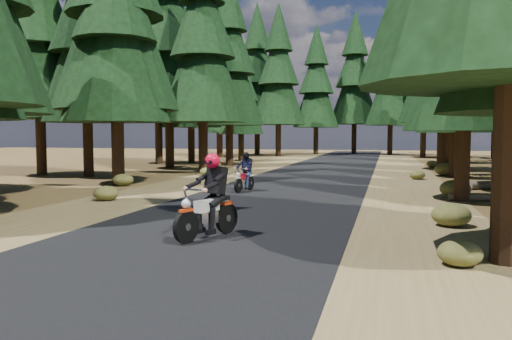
{
  "coord_description": "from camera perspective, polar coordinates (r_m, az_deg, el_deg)",
  "views": [
    {
      "loc": [
        3.72,
        -12.62,
        2.12
      ],
      "look_at": [
        0.0,
        1.5,
        1.1
      ],
      "focal_mm": 35.0,
      "sensor_mm": 36.0,
      "label": 1
    }
  ],
  "objects": [
    {
      "name": "shoulder_l",
      "position": [
        19.6,
        -10.46,
        -2.27
      ],
      "size": [
        3.2,
        100.0,
        0.01
      ],
      "primitive_type": "cube",
      "color": "brown",
      "rests_on": "ground"
    },
    {
      "name": "shoulder_r",
      "position": [
        17.77,
        17.51,
        -3.03
      ],
      "size": [
        3.2,
        100.0,
        0.01
      ],
      "primitive_type": "cube",
      "color": "brown",
      "rests_on": "ground"
    },
    {
      "name": "ground",
      "position": [
        13.33,
        -1.65,
        -5.16
      ],
      "size": [
        120.0,
        120.0,
        0.0
      ],
      "primitive_type": "plane",
      "color": "#4D3A1B",
      "rests_on": "ground"
    },
    {
      "name": "pine_forest",
      "position": [
        34.37,
        8.54,
        13.62
      ],
      "size": [
        34.59,
        55.08,
        16.32
      ],
      "color": "black",
      "rests_on": "ground"
    },
    {
      "name": "rider_follow",
      "position": [
        18.71,
        -1.34,
        -0.97
      ],
      "size": [
        0.73,
        1.71,
        1.48
      ],
      "rotation": [
        0.0,
        0.0,
        3.0
      ],
      "color": "maroon",
      "rests_on": "road"
    },
    {
      "name": "road",
      "position": [
        18.14,
        2.82,
        -2.7
      ],
      "size": [
        6.0,
        100.0,
        0.01
      ],
      "primitive_type": "cube",
      "color": "black",
      "rests_on": "ground"
    },
    {
      "name": "understory_shrubs",
      "position": [
        20.62,
        8.69,
        -1.2
      ],
      "size": [
        14.76,
        31.7,
        0.66
      ],
      "color": "#474C1E",
      "rests_on": "ground"
    },
    {
      "name": "rider_lead",
      "position": [
        10.3,
        -5.58,
        -4.6
      ],
      "size": [
        1.23,
        2.03,
        1.74
      ],
      "rotation": [
        0.0,
        0.0,
        2.79
      ],
      "color": "beige",
      "rests_on": "road"
    }
  ]
}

